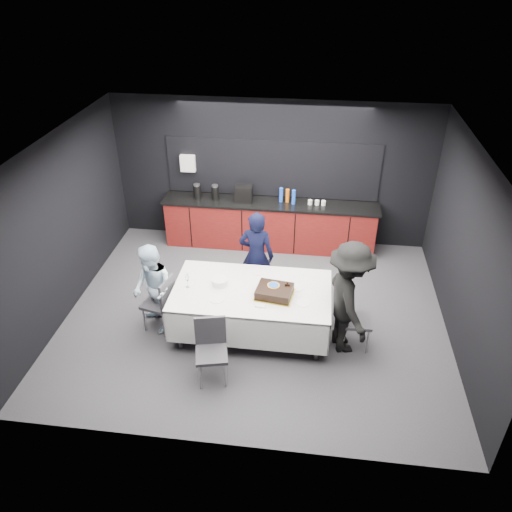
{
  "coord_description": "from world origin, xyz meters",
  "views": [
    {
      "loc": [
        0.81,
        -6.27,
        5.1
      ],
      "look_at": [
        0.0,
        0.1,
        1.05
      ],
      "focal_mm": 35.0,
      "sensor_mm": 36.0,
      "label": 1
    }
  ],
  "objects_px": {
    "chair_near": "(211,345)",
    "person_center": "(256,256)",
    "champagne_flute": "(187,278)",
    "cake_assembly": "(274,291)",
    "chair_right": "(352,316)",
    "party_table": "(252,297)",
    "person_left": "(153,289)",
    "chair_left": "(162,300)",
    "plate_stack": "(220,282)",
    "person_right": "(349,298)"
  },
  "relations": [
    {
      "from": "chair_right",
      "to": "person_center",
      "type": "bearing_deg",
      "value": 145.95
    },
    {
      "from": "champagne_flute",
      "to": "person_center",
      "type": "xyz_separation_m",
      "value": [
        0.9,
        0.96,
        -0.15
      ]
    },
    {
      "from": "champagne_flute",
      "to": "chair_near",
      "type": "distance_m",
      "value": 1.14
    },
    {
      "from": "chair_right",
      "to": "chair_left",
      "type": "bearing_deg",
      "value": 179.76
    },
    {
      "from": "party_table",
      "to": "chair_right",
      "type": "relative_size",
      "value": 2.51
    },
    {
      "from": "chair_near",
      "to": "person_center",
      "type": "xyz_separation_m",
      "value": [
        0.37,
        1.89,
        0.25
      ]
    },
    {
      "from": "cake_assembly",
      "to": "chair_right",
      "type": "xyz_separation_m",
      "value": [
        1.13,
        -0.02,
        -0.31
      ]
    },
    {
      "from": "party_table",
      "to": "person_center",
      "type": "bearing_deg",
      "value": 92.88
    },
    {
      "from": "party_table",
      "to": "cake_assembly",
      "type": "bearing_deg",
      "value": -15.74
    },
    {
      "from": "plate_stack",
      "to": "chair_right",
      "type": "height_order",
      "value": "chair_right"
    },
    {
      "from": "plate_stack",
      "to": "chair_right",
      "type": "bearing_deg",
      "value": -5.3
    },
    {
      "from": "plate_stack",
      "to": "chair_near",
      "type": "height_order",
      "value": "chair_near"
    },
    {
      "from": "party_table",
      "to": "chair_right",
      "type": "height_order",
      "value": "chair_right"
    },
    {
      "from": "chair_left",
      "to": "person_center",
      "type": "height_order",
      "value": "person_center"
    },
    {
      "from": "chair_right",
      "to": "person_center",
      "type": "relative_size",
      "value": 0.59
    },
    {
      "from": "party_table",
      "to": "person_left",
      "type": "xyz_separation_m",
      "value": [
        -1.48,
        -0.1,
        0.08
      ]
    },
    {
      "from": "champagne_flute",
      "to": "person_left",
      "type": "relative_size",
      "value": 0.16
    },
    {
      "from": "person_left",
      "to": "person_right",
      "type": "xyz_separation_m",
      "value": [
        2.87,
        -0.07,
        0.16
      ]
    },
    {
      "from": "plate_stack",
      "to": "chair_left",
      "type": "bearing_deg",
      "value": -168.9
    },
    {
      "from": "plate_stack",
      "to": "person_right",
      "type": "relative_size",
      "value": 0.13
    },
    {
      "from": "person_left",
      "to": "chair_right",
      "type": "bearing_deg",
      "value": 51.9
    },
    {
      "from": "champagne_flute",
      "to": "cake_assembly",
      "type": "bearing_deg",
      "value": -1.88
    },
    {
      "from": "plate_stack",
      "to": "person_center",
      "type": "distance_m",
      "value": 0.95
    },
    {
      "from": "cake_assembly",
      "to": "champagne_flute",
      "type": "distance_m",
      "value": 1.3
    },
    {
      "from": "person_right",
      "to": "cake_assembly",
      "type": "bearing_deg",
      "value": 69.42
    },
    {
      "from": "person_right",
      "to": "champagne_flute",
      "type": "bearing_deg",
      "value": 70.53
    },
    {
      "from": "party_table",
      "to": "person_left",
      "type": "distance_m",
      "value": 1.48
    },
    {
      "from": "person_right",
      "to": "chair_right",
      "type": "bearing_deg",
      "value": -71.33
    },
    {
      "from": "chair_left",
      "to": "chair_right",
      "type": "height_order",
      "value": "same"
    },
    {
      "from": "person_center",
      "to": "party_table",
      "type": "bearing_deg",
      "value": 97.51
    },
    {
      "from": "chair_near",
      "to": "person_center",
      "type": "height_order",
      "value": "person_center"
    },
    {
      "from": "cake_assembly",
      "to": "chair_left",
      "type": "relative_size",
      "value": 0.65
    },
    {
      "from": "chair_left",
      "to": "person_right",
      "type": "relative_size",
      "value": 0.53
    },
    {
      "from": "cake_assembly",
      "to": "person_left",
      "type": "distance_m",
      "value": 1.83
    },
    {
      "from": "chair_left",
      "to": "person_left",
      "type": "xyz_separation_m",
      "value": [
        -0.13,
        0.0,
        0.18
      ]
    },
    {
      "from": "plate_stack",
      "to": "person_right",
      "type": "xyz_separation_m",
      "value": [
        1.88,
        -0.24,
        0.05
      ]
    },
    {
      "from": "chair_left",
      "to": "person_left",
      "type": "relative_size",
      "value": 0.64
    },
    {
      "from": "champagne_flute",
      "to": "plate_stack",
      "type": "bearing_deg",
      "value": 14.64
    },
    {
      "from": "party_table",
      "to": "plate_stack",
      "type": "height_order",
      "value": "plate_stack"
    },
    {
      "from": "chair_near",
      "to": "person_center",
      "type": "bearing_deg",
      "value": 78.91
    },
    {
      "from": "party_table",
      "to": "chair_near",
      "type": "xyz_separation_m",
      "value": [
        -0.42,
        -0.98,
        -0.11
      ]
    },
    {
      "from": "party_table",
      "to": "champagne_flute",
      "type": "xyz_separation_m",
      "value": [
        -0.95,
        -0.05,
        0.3
      ]
    },
    {
      "from": "champagne_flute",
      "to": "chair_left",
      "type": "bearing_deg",
      "value": -173.06
    },
    {
      "from": "person_center",
      "to": "person_right",
      "type": "xyz_separation_m",
      "value": [
        1.44,
        -1.08,
        0.09
      ]
    },
    {
      "from": "cake_assembly",
      "to": "person_center",
      "type": "distance_m",
      "value": 1.08
    },
    {
      "from": "plate_stack",
      "to": "chair_right",
      "type": "distance_m",
      "value": 1.99
    },
    {
      "from": "party_table",
      "to": "plate_stack",
      "type": "relative_size",
      "value": 9.81
    },
    {
      "from": "party_table",
      "to": "person_right",
      "type": "bearing_deg",
      "value": -6.89
    },
    {
      "from": "party_table",
      "to": "plate_stack",
      "type": "bearing_deg",
      "value": 172.25
    },
    {
      "from": "cake_assembly",
      "to": "chair_left",
      "type": "xyz_separation_m",
      "value": [
        -1.7,
        -0.01,
        -0.31
      ]
    }
  ]
}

